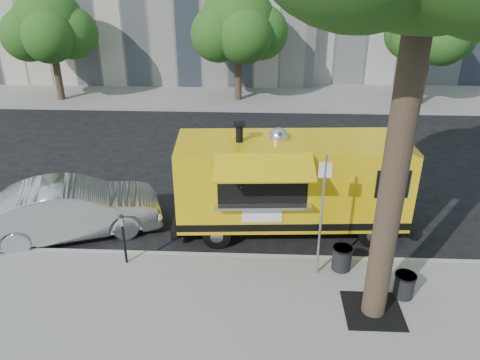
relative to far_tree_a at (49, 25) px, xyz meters
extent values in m
plane|color=black|center=(10.00, -12.30, -3.78)|extent=(120.00, 120.00, 0.00)
cube|color=gray|center=(10.00, -16.30, -3.70)|extent=(60.00, 6.00, 0.15)
cube|color=#999993|center=(10.00, -13.23, -3.70)|extent=(60.00, 0.14, 0.16)
cube|color=gray|center=(10.00, 1.20, -3.70)|extent=(60.00, 5.00, 0.15)
cylinder|color=#33261C|center=(12.60, -15.10, -0.38)|extent=(0.48, 0.48, 6.50)
cube|color=black|center=(12.60, -15.10, -3.62)|extent=(1.20, 1.20, 0.02)
cylinder|color=#33261C|center=(0.00, 0.00, -2.33)|extent=(0.36, 0.36, 2.60)
sphere|color=#225115|center=(0.00, 0.00, 0.02)|extent=(3.42, 3.42, 3.42)
cylinder|color=#33261C|center=(9.00, 0.40, -2.33)|extent=(0.36, 0.36, 2.60)
sphere|color=#225115|center=(9.00, 0.40, 0.07)|extent=(3.60, 3.60, 3.60)
cylinder|color=#33261C|center=(18.00, 0.10, -2.33)|extent=(0.36, 0.36, 2.60)
sphere|color=#225115|center=(18.00, 0.10, -0.04)|extent=(3.24, 3.24, 3.24)
cylinder|color=silver|center=(11.55, -13.85, -2.13)|extent=(0.06, 0.06, 3.00)
cube|color=white|center=(11.55, -13.85, -0.98)|extent=(0.28, 0.02, 0.35)
cylinder|color=black|center=(7.00, -13.65, -3.10)|extent=(0.06, 0.06, 1.05)
cube|color=silver|center=(7.00, -13.65, -2.48)|extent=(0.10, 0.08, 0.22)
sphere|color=black|center=(7.00, -13.65, -2.35)|extent=(0.11, 0.11, 0.11)
cube|color=yellow|center=(11.01, -11.70, -2.25)|extent=(6.04, 2.37, 2.14)
cube|color=black|center=(11.01, -11.70, -3.12)|extent=(6.06, 2.39, 0.20)
cube|color=black|center=(14.05, -11.51, -3.37)|extent=(0.30, 1.91, 0.27)
cube|color=black|center=(7.97, -11.89, -3.37)|extent=(0.30, 1.91, 0.27)
cube|color=black|center=(13.99, -11.51, -1.91)|extent=(0.15, 1.60, 0.87)
cylinder|color=black|center=(13.11, -12.41, -3.41)|extent=(0.74, 0.30, 0.73)
cylinder|color=black|center=(13.00, -10.73, -3.41)|extent=(0.74, 0.30, 0.73)
cylinder|color=black|center=(9.11, -12.66, -3.41)|extent=(0.74, 0.30, 0.73)
cylinder|color=black|center=(9.00, -10.99, -3.41)|extent=(0.74, 0.30, 0.73)
cube|color=black|center=(10.25, -12.69, -1.91)|extent=(2.19, 0.32, 0.96)
cube|color=silver|center=(10.26, -12.85, -2.43)|extent=(2.41, 0.50, 0.06)
cube|color=yellow|center=(10.28, -13.17, -1.26)|extent=(2.34, 1.01, 0.39)
cube|color=white|center=(10.25, -12.77, -2.70)|extent=(1.00, 0.10, 0.46)
cylinder|color=black|center=(9.64, -11.79, -0.95)|extent=(0.18, 0.18, 0.50)
sphere|color=silver|center=(10.63, -11.54, -1.13)|extent=(0.51, 0.51, 0.51)
sphere|color=#9B3621|center=(9.73, -12.43, -1.96)|extent=(0.77, 0.77, 0.77)
cylinder|color=#FF590C|center=(9.75, -12.66, -2.09)|extent=(0.32, 0.13, 0.31)
imported|color=#B4B6BC|center=(5.20, -12.19, -3.02)|extent=(4.85, 3.04, 1.51)
cylinder|color=black|center=(13.35, -14.59, -3.35)|extent=(0.43, 0.43, 0.56)
cylinder|color=black|center=(13.35, -14.59, -3.08)|extent=(0.47, 0.47, 0.04)
cylinder|color=black|center=(12.14, -13.65, -3.33)|extent=(0.45, 0.45, 0.59)
cylinder|color=black|center=(12.14, -13.65, -3.06)|extent=(0.49, 0.49, 0.04)
camera|label=1|loc=(10.17, -22.81, 3.14)|focal=35.00mm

